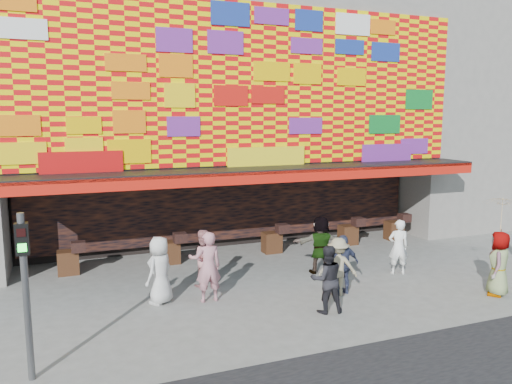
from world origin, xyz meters
TOP-DOWN VIEW (x-y plane):
  - ground at (0.00, 0.00)m, footprint 90.00×90.00m
  - shop_building at (0.00, 8.18)m, footprint 15.20×9.40m
  - neighbor_right at (13.00, 8.00)m, footprint 11.00×8.00m
  - signal_left at (-6.20, -1.50)m, footprint 0.22×0.20m
  - ped_a at (-3.40, 1.31)m, footprint 0.98×0.95m
  - ped_b at (-2.25, 1.00)m, footprint 0.66×0.43m
  - ped_c at (0.16, -0.68)m, footprint 0.89×0.75m
  - ped_d at (1.00, 0.23)m, footprint 1.13×0.95m
  - ped_e at (1.17, 0.25)m, footprint 0.95×0.46m
  - ped_f at (1.47, 2.03)m, footprint 1.68×0.96m
  - ped_g at (4.86, -1.29)m, footprint 0.97×0.95m
  - ped_h at (3.55, 1.12)m, footprint 0.69×0.56m
  - ped_i at (-2.10, 2.16)m, footprint 0.81×0.66m
  - parasol at (4.86, -1.29)m, footprint 1.14×1.16m

SIDE VIEW (x-z plane):
  - ground at x=0.00m, z-range 0.00..0.00m
  - ped_d at x=1.00m, z-range 0.00..1.51m
  - ped_e at x=1.17m, z-range 0.00..1.57m
  - ped_i at x=-2.10m, z-range 0.00..1.57m
  - ped_c at x=0.16m, z-range 0.00..1.62m
  - ped_h at x=3.55m, z-range 0.00..1.63m
  - ped_g at x=4.86m, z-range 0.00..1.69m
  - ped_a at x=-3.40m, z-range 0.00..1.69m
  - ped_f at x=1.47m, z-range 0.00..1.72m
  - ped_b at x=-2.25m, z-range 0.00..1.79m
  - signal_left at x=-6.20m, z-range 0.36..3.36m
  - parasol at x=4.86m, z-range 1.22..3.06m
  - shop_building at x=0.00m, z-range 0.23..10.23m
  - neighbor_right at x=13.00m, z-range 0.00..12.00m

